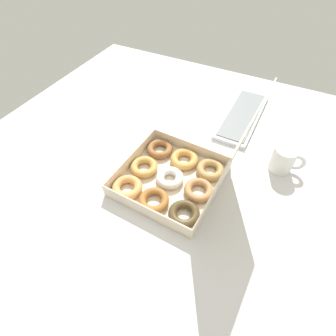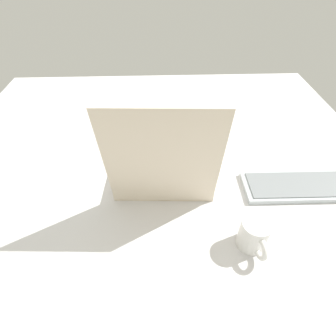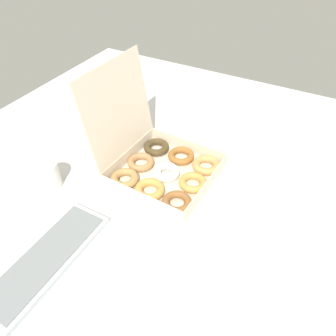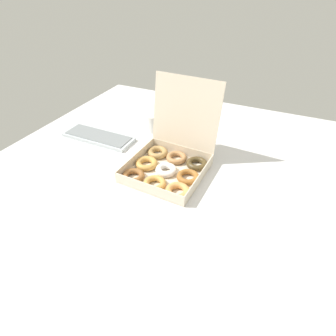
% 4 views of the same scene
% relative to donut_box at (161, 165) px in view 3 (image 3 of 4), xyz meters
% --- Properties ---
extents(ground_plane, '(1.80, 1.80, 0.02)m').
position_rel_donut_box_xyz_m(ground_plane, '(0.01, 0.01, -0.05)').
color(ground_plane, silver).
extents(donut_box, '(0.37, 0.42, 0.39)m').
position_rel_donut_box_xyz_m(donut_box, '(0.00, 0.00, 0.00)').
color(donut_box, beige).
rests_on(donut_box, ground_plane).
extents(keyboard, '(0.42, 0.15, 0.02)m').
position_rel_donut_box_xyz_m(keyboard, '(-0.49, 0.11, -0.03)').
color(keyboard, silver).
rests_on(keyboard, ground_plane).
extents(coffee_mug, '(0.08, 0.12, 0.10)m').
position_rel_donut_box_xyz_m(coffee_mug, '(-0.25, 0.33, 0.01)').
color(coffee_mug, white).
rests_on(coffee_mug, ground_plane).
extents(paper_napkin, '(0.13, 0.12, 0.00)m').
position_rel_donut_box_xyz_m(paper_napkin, '(-0.19, -0.33, -0.04)').
color(paper_napkin, white).
rests_on(paper_napkin, ground_plane).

